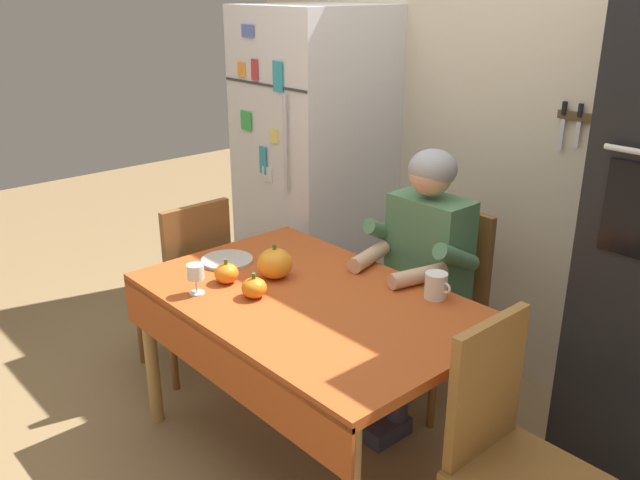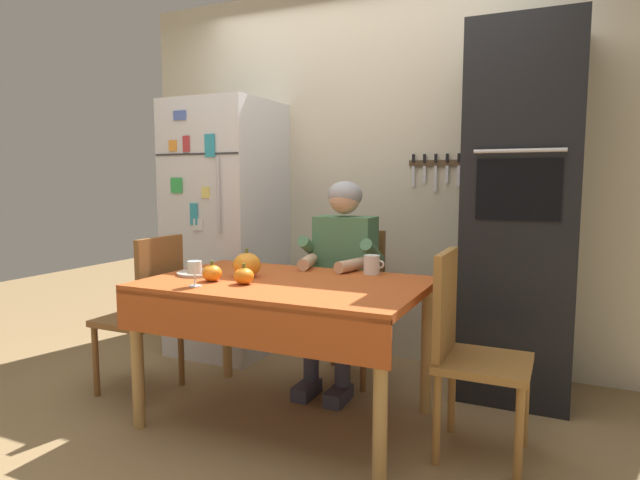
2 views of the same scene
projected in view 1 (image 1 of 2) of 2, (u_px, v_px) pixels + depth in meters
The scene contains 14 objects.
ground_plane at pixel (293, 460), 2.86m from camera, with size 10.00×10.00×0.00m, color #93754C.
back_wall_assembly at pixel (514, 118), 3.20m from camera, with size 3.70×0.13×2.60m.
refrigerator at pixel (315, 172), 3.80m from camera, with size 0.68×0.71×1.80m.
dining_table at pixel (306, 317), 2.67m from camera, with size 1.40×0.90×0.74m.
chair_behind_person at pixel (442, 297), 3.17m from camera, with size 0.40×0.40×0.93m.
seated_person at pixel (419, 264), 2.97m from camera, with size 0.47×0.55×1.25m.
chair_left_side at pixel (189, 281), 3.35m from camera, with size 0.40×0.40×0.93m.
chair_right_side at pixel (508, 448), 2.14m from camera, with size 0.40×0.40×0.93m.
coffee_mug at pixel (436, 286), 2.63m from camera, with size 0.12×0.09×0.10m.
wine_glass at pixel (196, 273), 2.65m from camera, with size 0.07×0.07×0.13m.
pumpkin_large at pixel (254, 288), 2.64m from camera, with size 0.10×0.10×0.10m.
pumpkin_medium at pixel (275, 263), 2.81m from camera, with size 0.15×0.15×0.15m.
pumpkin_small at pixel (226, 273), 2.77m from camera, with size 0.10×0.10×0.10m.
serving_tray at pixel (227, 260), 2.98m from camera, with size 0.23×0.23×0.02m, color #B7B2A8.
Camera 1 is at (1.82, -1.47, 1.90)m, focal length 37.69 mm.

